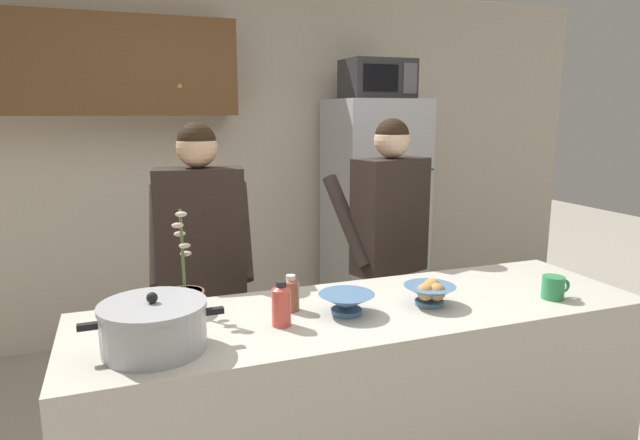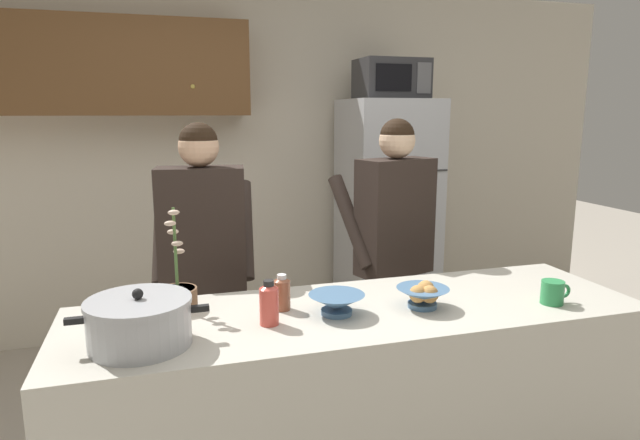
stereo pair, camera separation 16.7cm
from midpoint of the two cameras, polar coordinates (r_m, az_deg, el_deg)
back_wall_unit at (r=4.19m, az=-8.77°, el=7.73°), size 6.00×0.48×2.60m
kitchen_island at (r=2.39m, az=6.11°, el=-19.53°), size 2.27×0.68×0.92m
refrigerator at (r=4.19m, az=8.09°, el=0.17°), size 0.64×0.68×1.77m
microwave at (r=4.11m, az=8.62°, el=14.30°), size 0.48×0.37×0.28m
person_near_pot at (r=2.73m, az=-10.37°, el=-3.05°), size 0.54×0.46×1.63m
person_by_sink at (r=3.04m, az=9.22°, el=-1.33°), size 0.59×0.53×1.65m
cooking_pot at (r=1.90m, az=-15.86°, el=-10.22°), size 0.45×0.34×0.20m
coffee_mug at (r=2.44m, az=24.93°, el=-6.86°), size 0.13×0.09×0.10m
bread_bowl at (r=2.22m, az=12.82°, el=-7.65°), size 0.21×0.21×0.10m
empty_bowl at (r=2.11m, az=4.03°, el=-8.61°), size 0.22×0.22×0.08m
bottle_near_edge at (r=2.00m, az=-2.93°, el=-8.64°), size 0.07×0.07×0.17m
bottle_mid_counter at (r=2.14m, az=-1.75°, el=-7.56°), size 0.07×0.07×0.14m
potted_orchid at (r=2.20m, az=-12.49°, el=-7.49°), size 0.15×0.15×0.40m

